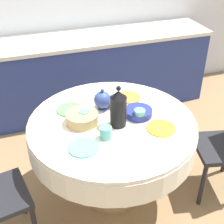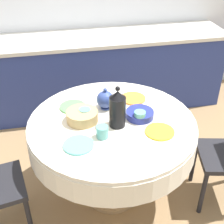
{
  "view_description": "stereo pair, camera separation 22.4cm",
  "coord_description": "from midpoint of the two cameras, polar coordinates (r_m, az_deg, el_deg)",
  "views": [
    {
      "loc": [
        -0.6,
        -1.78,
        2.08
      ],
      "look_at": [
        0.0,
        0.0,
        0.85
      ],
      "focal_mm": 50.0,
      "sensor_mm": 36.0,
      "label": 1
    },
    {
      "loc": [
        -0.38,
        -1.84,
        2.08
      ],
      "look_at": [
        0.0,
        0.0,
        0.85
      ],
      "focal_mm": 50.0,
      "sensor_mm": 36.0,
      "label": 2
    }
  ],
  "objects": [
    {
      "name": "kitchen_counter",
      "position": [
        3.7,
        -9.12,
        6.59
      ],
      "size": [
        3.24,
        0.64,
        0.9
      ],
      "color": "navy",
      "rests_on": "ground_plane"
    },
    {
      "name": "cup_far_right",
      "position": [
        2.43,
        -2.21,
        1.78
      ],
      "size": [
        0.08,
        0.08,
        0.09
      ],
      "primitive_type": "cylinder",
      "color": "#5BA39E",
      "rests_on": "dining_table"
    },
    {
      "name": "plate_near_left",
      "position": [
        2.06,
        -8.35,
        -6.54
      ],
      "size": [
        0.2,
        0.2,
        0.01
      ],
      "primitive_type": "cylinder",
      "color": "#60BCB7",
      "rests_on": "dining_table"
    },
    {
      "name": "ground_plane",
      "position": [
        2.8,
        -2.37,
        -14.79
      ],
      "size": [
        12.0,
        12.0,
        0.0
      ],
      "primitive_type": "plane",
      "color": "#8E704C"
    },
    {
      "name": "coffee_carafe",
      "position": [
        2.17,
        -1.8,
        0.54
      ],
      "size": [
        0.12,
        0.12,
        0.32
      ],
      "color": "black",
      "rests_on": "dining_table"
    },
    {
      "name": "cup_near_right",
      "position": [
        2.27,
        2.24,
        -0.65
      ],
      "size": [
        0.08,
        0.08,
        0.09
      ],
      "primitive_type": "cylinder",
      "color": "#5BA39E",
      "rests_on": "dining_table"
    },
    {
      "name": "fruit_bowl",
      "position": [
        2.34,
        2.15,
        -0.16
      ],
      "size": [
        0.21,
        0.21,
        0.05
      ],
      "primitive_type": "cylinder",
      "color": "navy",
      "rests_on": "dining_table"
    },
    {
      "name": "teapot",
      "position": [
        2.39,
        -4.41,
        2.14
      ],
      "size": [
        0.19,
        0.14,
        0.18
      ],
      "color": "#33478E",
      "rests_on": "dining_table"
    },
    {
      "name": "dining_table",
      "position": [
        2.36,
        -2.72,
        -4.29
      ],
      "size": [
        1.25,
        1.25,
        0.77
      ],
      "color": "tan",
      "rests_on": "ground_plane"
    },
    {
      "name": "plate_near_right",
      "position": [
        2.21,
        6.11,
        -3.06
      ],
      "size": [
        0.2,
        0.2,
        0.01
      ],
      "primitive_type": "cylinder",
      "color": "yellow",
      "rests_on": "dining_table"
    },
    {
      "name": "cup_far_left",
      "position": [
        2.29,
        -7.88,
        -0.79
      ],
      "size": [
        0.08,
        0.08,
        0.09
      ],
      "primitive_type": "cylinder",
      "color": "#5BA39E",
      "rests_on": "dining_table"
    },
    {
      "name": "plate_far_left",
      "position": [
        2.44,
        -10.36,
        0.4
      ],
      "size": [
        0.2,
        0.2,
        0.01
      ],
      "primitive_type": "cylinder",
      "color": "#5BA85B",
      "rests_on": "dining_table"
    },
    {
      "name": "bread_basket",
      "position": [
        2.27,
        -8.33,
        -1.23
      ],
      "size": [
        0.23,
        0.23,
        0.08
      ],
      "primitive_type": "cylinder",
      "color": "tan",
      "rests_on": "dining_table"
    },
    {
      "name": "plate_far_right",
      "position": [
        2.56,
        0.49,
        2.64
      ],
      "size": [
        0.2,
        0.2,
        0.01
      ],
      "primitive_type": "cylinder",
      "color": "orange",
      "rests_on": "dining_table"
    },
    {
      "name": "cup_near_left",
      "position": [
        2.1,
        -4.21,
        -3.87
      ],
      "size": [
        0.08,
        0.08,
        0.09
      ],
      "primitive_type": "cylinder",
      "color": "#5BA39E",
      "rests_on": "dining_table"
    }
  ]
}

